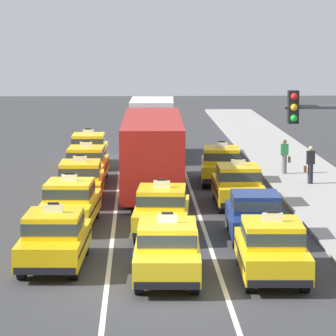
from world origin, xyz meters
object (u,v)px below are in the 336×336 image
object	(u,v)px
taxi_left_second	(70,202)
taxi_left_fifth	(89,149)
taxi_center_nearest	(167,249)
pedestrian_by_storefront	(285,156)
pedestrian_mid_block	(310,165)
taxi_left_nearest	(54,238)
taxi_right_fourth	(221,164)
taxi_right_third	(238,185)
taxi_right_nearest	(272,248)
bus_center_third	(152,150)
box_truck_center_fourth	(152,126)
taxi_left_fourth	(86,164)
taxi_center_second	(162,210)
taxi_left_third	(80,180)
sedan_right_second	(255,214)

from	to	relation	value
taxi_left_second	taxi_left_fifth	world-z (taller)	same
taxi_left_second	taxi_center_nearest	bearing A→B (deg)	-67.13
pedestrian_by_storefront	pedestrian_mid_block	bearing A→B (deg)	-77.81
taxi_left_nearest	taxi_right_fourth	bearing A→B (deg)	68.36
taxi_right_third	taxi_right_fourth	distance (m)	6.01
taxi_left_nearest	taxi_right_fourth	xyz separation A→B (m)	(6.31, 15.91, 0.00)
taxi_right_nearest	taxi_left_nearest	bearing A→B (deg)	166.08
bus_center_third	taxi_right_third	size ratio (longest dim) A/B	2.46
taxi_left_fifth	box_truck_center_fourth	distance (m)	4.62
taxi_left_fourth	taxi_left_fifth	bearing A→B (deg)	91.83
taxi_center_second	taxi_right_fourth	world-z (taller)	same
taxi_right_nearest	pedestrian_by_storefront	world-z (taller)	taxi_right_nearest
taxi_left_third	taxi_center_nearest	world-z (taller)	same
taxi_left_fourth	box_truck_center_fourth	xyz separation A→B (m)	(3.18, 8.73, 0.90)
taxi_left_nearest	pedestrian_mid_block	size ratio (longest dim) A/B	2.74
taxi_left_nearest	taxi_left_fifth	xyz separation A→B (m)	(-0.06, 21.98, 0.00)
taxi_left_nearest	taxi_right_third	distance (m)	11.83
taxi_left_nearest	box_truck_center_fourth	world-z (taller)	box_truck_center_fourth
taxi_left_nearest	taxi_center_nearest	world-z (taller)	same
taxi_right_third	taxi_right_fourth	xyz separation A→B (m)	(-0.15, 6.01, 0.00)
taxi_right_nearest	taxi_right_third	xyz separation A→B (m)	(0.22, 11.46, 0.00)
bus_center_third	taxi_right_nearest	world-z (taller)	bus_center_third
box_truck_center_fourth	taxi_left_fifth	bearing A→B (deg)	-137.84
taxi_left_second	sedan_right_second	world-z (taller)	taxi_left_second
taxi_left_nearest	pedestrian_mid_block	bearing A→B (deg)	55.23
sedan_right_second	taxi_right_third	size ratio (longest dim) A/B	0.95
taxi_center_nearest	taxi_right_nearest	distance (m)	2.95
taxi_center_nearest	sedan_right_second	distance (m)	6.17
taxi_center_nearest	taxi_right_fourth	distance (m)	17.82
taxi_left_second	taxi_left_fourth	distance (m)	10.26
taxi_center_nearest	taxi_left_third	bearing A→B (deg)	103.83
bus_center_third	taxi_right_fourth	bearing A→B (deg)	35.37
taxi_center_nearest	pedestrian_by_storefront	bearing A→B (deg)	72.26
taxi_center_nearest	taxi_left_fifth	bearing A→B (deg)	98.09
taxi_right_third	taxi_right_fourth	bearing A→B (deg)	91.41
bus_center_third	taxi_right_nearest	size ratio (longest dim) A/B	2.44
bus_center_third	pedestrian_by_storefront	world-z (taller)	bus_center_third
taxi_right_nearest	taxi_right_third	size ratio (longest dim) A/B	1.01
taxi_left_nearest	taxi_right_third	xyz separation A→B (m)	(6.46, 9.91, 0.00)
taxi_left_third	taxi_right_fourth	size ratio (longest dim) A/B	0.98
taxi_left_fifth	taxi_left_fourth	bearing A→B (deg)	-88.17
taxi_center_second	taxi_right_nearest	size ratio (longest dim) A/B	1.01
taxi_left_second	pedestrian_by_storefront	size ratio (longest dim) A/B	2.83
taxi_left_second	taxi_left_fourth	world-z (taller)	same
bus_center_third	taxi_right_fourth	xyz separation A→B (m)	(3.19, 2.26, -0.94)
taxi_left_second	pedestrian_mid_block	xyz separation A→B (m)	(10.15, 8.67, 0.12)
pedestrian_by_storefront	taxi_left_nearest	bearing A→B (deg)	-118.10
taxi_left_second	pedestrian_by_storefront	xyz separation A→B (m)	(9.47, 11.81, 0.10)
taxi_left_second	taxi_center_nearest	world-z (taller)	same
taxi_right_fourth	pedestrian_mid_block	size ratio (longest dim) A/B	2.76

